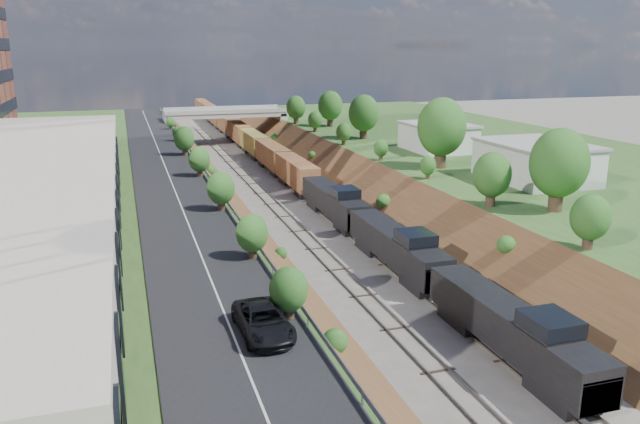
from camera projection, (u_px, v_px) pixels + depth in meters
platform_right at (557, 182)px, 80.78m from camera, size 44.00×180.00×5.00m
embankment_left at (218, 230)px, 68.61m from camera, size 10.00×180.00×10.00m
embankment_right at (401, 214)px, 75.02m from camera, size 10.00×180.00×10.00m
rail_left_track at (292, 223)px, 71.03m from camera, size 1.58×180.00×0.18m
rail_right_track at (335, 219)px, 72.55m from camera, size 1.58×180.00×0.18m
road at (174, 188)px, 66.00m from camera, size 8.00×180.00×0.10m
guardrail at (213, 181)px, 66.88m from camera, size 0.10×171.00×0.70m
commercial_building at (6, 219)px, 41.20m from camera, size 14.30×62.30×7.00m
overpass at (225, 120)px, 127.66m from camera, size 24.50×8.30×7.40m
white_building_near at (536, 163)px, 69.48m from camera, size 9.00×12.00×4.00m
white_building_far at (438, 138)px, 89.65m from camera, size 8.00×10.00×3.60m
tree_right_large at (559, 164)px, 55.92m from camera, size 5.25×5.25×7.61m
tree_left_crest at (321, 318)px, 29.71m from camera, size 2.45×2.45×3.55m
freight_train at (254, 142)px, 114.35m from camera, size 2.76×171.34×4.55m
suv at (263, 321)px, 32.23m from camera, size 2.63×5.43×1.49m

